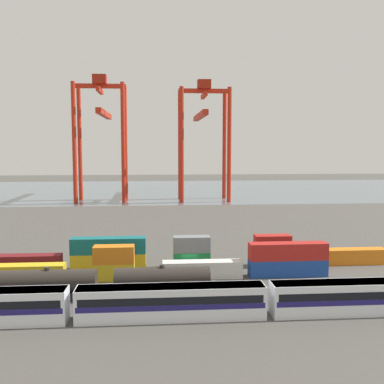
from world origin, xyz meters
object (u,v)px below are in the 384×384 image
shipping_container_1 (23,273)px  shipping_container_5 (288,268)px  shipping_container_12 (272,258)px  gantry_crane_central (203,127)px  gantry_crane_west (102,125)px  passenger_train (171,301)px  shipping_container_7 (23,263)px  freight_tank_row (48,284)px

shipping_container_1 → shipping_container_5: 39.89m
shipping_container_12 → gantry_crane_central: (-1.76, 96.78, 26.04)m
gantry_crane_central → gantry_crane_west: bearing=-179.0°
passenger_train → gantry_crane_central: size_ratio=1.52×
shipping_container_1 → shipping_container_7: 6.40m
shipping_container_1 → shipping_container_7: (-1.77, 6.15, 0.00)m
freight_tank_row → shipping_container_5: 35.39m
shipping_container_1 → gantry_crane_west: 105.69m
shipping_container_1 → gantry_crane_central: (37.31, 102.93, 26.04)m
shipping_container_1 → shipping_container_7: bearing=106.1°
shipping_container_12 → shipping_container_1: bearing=-171.1°
passenger_train → shipping_container_5: bearing=40.8°
freight_tank_row → shipping_container_1: freight_tank_row is taller
freight_tank_row → gantry_crane_central: bearing=74.0°
shipping_container_5 → gantry_crane_west: 113.10m
shipping_container_5 → shipping_container_7: size_ratio=1.00×
gantry_crane_west → shipping_container_1: bearing=-89.8°
shipping_container_12 → passenger_train: bearing=-128.7°
shipping_container_7 → gantry_crane_west: 99.76m
shipping_container_5 → gantry_crane_central: size_ratio=0.27×
shipping_container_1 → shipping_container_12: same height
shipping_container_5 → shipping_container_7: 42.11m
shipping_container_7 → freight_tank_row: bearing=-63.2°
shipping_container_7 → shipping_container_5: bearing=-8.4°
passenger_train → shipping_container_12: 28.37m
gantry_crane_central → shipping_container_1: bearing=-109.9°
gantry_crane_west → shipping_container_12: bearing=-67.7°
shipping_container_7 → gantry_crane_central: gantry_crane_central is taller
freight_tank_row → passenger_train: bearing=-26.1°
freight_tank_row → gantry_crane_west: size_ratio=0.93×
freight_tank_row → shipping_container_5: bearing=13.4°
shipping_container_5 → freight_tank_row: bearing=-166.6°
gantry_crane_central → shipping_container_5: bearing=-88.6°
gantry_crane_west → gantry_crane_central: gantry_crane_west is taller
passenger_train → shipping_container_5: size_ratio=5.56×
passenger_train → gantry_crane_west: bearing=100.4°
shipping_container_5 → gantry_crane_west: size_ratio=0.27×
freight_tank_row → gantry_crane_central: gantry_crane_central is taller
passenger_train → shipping_container_12: bearing=51.3°
shipping_container_5 → gantry_crane_west: (-40.26, 102.31, 26.53)m
shipping_container_7 → gantry_crane_west: size_ratio=0.27×
shipping_container_5 → gantry_crane_central: 106.21m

